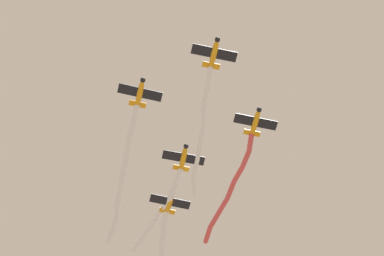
# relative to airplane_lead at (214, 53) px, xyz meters

# --- Properties ---
(airplane_lead) EXTENTS (5.89, 4.88, 1.55)m
(airplane_lead) POSITION_rel_airplane_lead_xyz_m (0.00, 0.00, 0.00)
(airplane_lead) COLOR orange
(smoke_trail_lead) EXTENTS (12.94, 15.60, 1.95)m
(smoke_trail_lead) POSITION_rel_airplane_lead_xyz_m (7.26, 9.44, -0.85)
(smoke_trail_lead) COLOR white
(airplane_left_wing) EXTENTS (5.90, 4.86, 1.55)m
(airplane_left_wing) POSITION_rel_airplane_lead_xyz_m (11.35, 2.79, -0.40)
(airplane_left_wing) COLOR orange
(smoke_trail_left_wing) EXTENTS (9.48, 17.97, 1.49)m
(smoke_trail_left_wing) POSITION_rel_airplane_lead_xyz_m (17.19, 13.09, -0.50)
(smoke_trail_left_wing) COLOR #DB4C4C
(airplane_right_wing) EXTENTS (5.94, 4.82, 1.55)m
(airplane_right_wing) POSITION_rel_airplane_lead_xyz_m (-2.79, 11.35, 0.30)
(airplane_right_wing) COLOR orange
(smoke_trail_right_wing) EXTENTS (14.28, 21.54, 1.88)m
(smoke_trail_right_wing) POSITION_rel_airplane_lead_xyz_m (5.17, 23.54, 0.76)
(smoke_trail_right_wing) COLOR white
(airplane_slot) EXTENTS (5.86, 4.90, 1.55)m
(airplane_slot) POSITION_rel_airplane_lead_xyz_m (8.56, 14.14, -0.20)
(airplane_slot) COLOR orange
(smoke_trail_slot) EXTENTS (6.77, 17.03, 2.52)m
(smoke_trail_slot) POSITION_rel_airplane_lead_xyz_m (13.13, 23.87, 0.63)
(smoke_trail_slot) COLOR white
(airplane_trail) EXTENTS (5.95, 4.82, 1.55)m
(airplane_trail) POSITION_rel_airplane_lead_xyz_m (12.84, 21.21, 0.40)
(airplane_trail) COLOR orange
(smoke_trail_trail) EXTENTS (11.50, 12.51, 2.30)m
(smoke_trail_trail) POSITION_rel_airplane_lead_xyz_m (19.05, 29.04, 1.19)
(smoke_trail_trail) COLOR white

